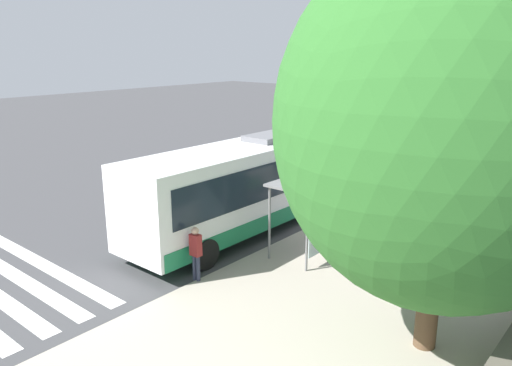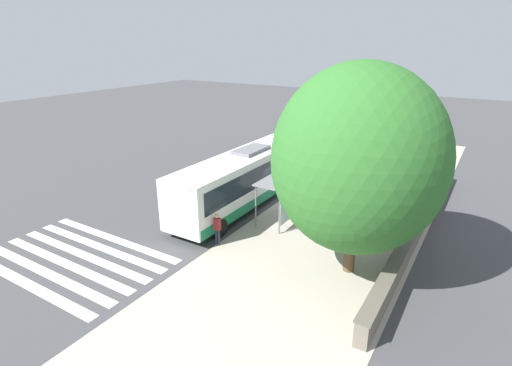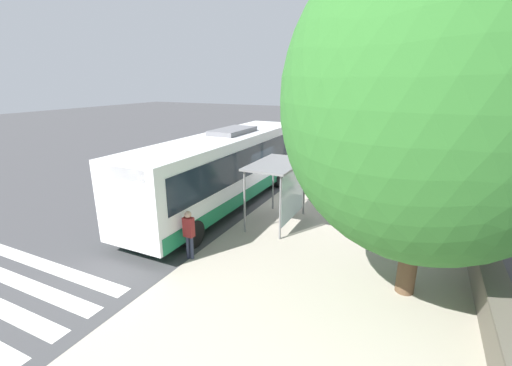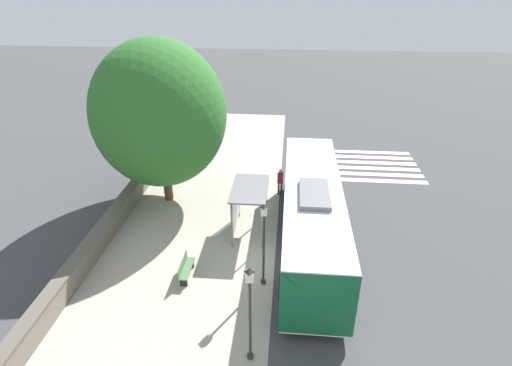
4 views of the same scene
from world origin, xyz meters
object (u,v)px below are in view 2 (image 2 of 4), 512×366
Objects in this scene: bench at (343,201)px; shade_tree at (358,160)px; street_lamp_far at (295,163)px; bus at (244,178)px; street_lamp_near at (321,150)px; parked_car_behind_bus at (315,153)px; bus_shelter at (282,187)px; pedestrian at (217,226)px.

bench is 8.67m from shade_tree.
street_lamp_far is at bearing -2.15° from bench.
bus is 7.17m from street_lamp_near.
street_lamp_far is at bearing -48.16° from shade_tree.
street_lamp_far is 7.95m from parked_car_behind_bus.
bus_shelter is 4.48m from pedestrian.
street_lamp_far is (1.13, -3.90, 0.24)m from bus_shelter.
bus_shelter is at bearing -30.47° from shade_tree.
shade_tree is at bearing 118.88° from parked_car_behind_bus.
bus reaches higher than parked_car_behind_bus.
bus_shelter is at bearing 104.49° from parked_car_behind_bus.
pedestrian is 0.18× the size of shade_tree.
street_lamp_far is at bearing 87.36° from street_lamp_near.
parked_car_behind_bus is at bearing -55.65° from bench.
bus_shelter reaches higher than pedestrian.
bus_shelter is 0.77× the size of parked_car_behind_bus.
shade_tree is (-4.99, 2.94, 3.12)m from bus_shelter.
bus is at bearing 88.73° from parked_car_behind_bus.
pedestrian is 7.91m from shade_tree.
bus is at bearing -25.44° from shade_tree.
street_lamp_near is (-2.25, -6.79, 0.54)m from bus.
street_lamp_far is 0.43× the size of shade_tree.
bus is at bearing 71.63° from street_lamp_near.
bench is (-5.52, -2.81, -1.36)m from bus.
bench is at bearing 129.36° from street_lamp_near.
shade_tree is at bearing 111.78° from bench.
street_lamp_near is (3.27, -3.98, 1.90)m from bench.
parked_car_behind_bus reaches higher than pedestrian.
bus is 1.31× the size of shade_tree.
pedestrian is 0.43× the size of street_lamp_near.
street_lamp_far reaches higher than parked_car_behind_bus.
bus is 3.02× the size of street_lamp_far.
street_lamp_far reaches higher than bus.
bus_shelter reaches higher than bench.
shade_tree is at bearing 154.56° from bus.
shade_tree is 2.29× the size of parked_car_behind_bus.
shade_tree is at bearing -170.51° from pedestrian.
parked_car_behind_bus is (7.97, -14.44, -4.29)m from shade_tree.
shade_tree is at bearing 119.08° from street_lamp_near.
parked_car_behind_bus is at bearing -76.38° from street_lamp_far.
pedestrian is at bearing 63.50° from bench.
street_lamp_near is at bearing -93.05° from pedestrian.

